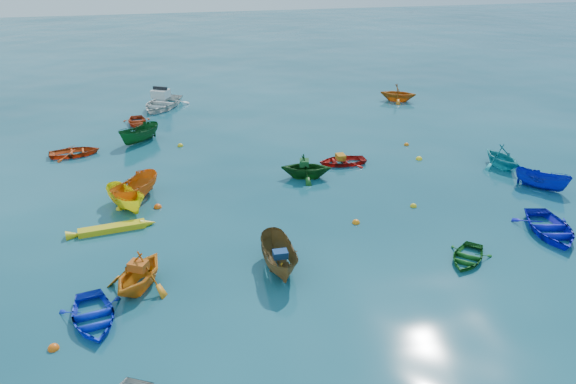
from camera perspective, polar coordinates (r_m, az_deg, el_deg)
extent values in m
plane|color=#093848|center=(23.87, 2.60, -5.80)|extent=(160.00, 160.00, 0.00)
imported|color=#102BD3|center=(20.90, -19.13, -12.32)|extent=(2.71, 3.38, 0.62)
imported|color=brown|center=(22.50, -0.85, -7.86)|extent=(1.29, 3.38, 1.30)
imported|color=#0E13BB|center=(27.58, 25.00, -3.84)|extent=(3.28, 4.06, 0.75)
imported|color=orange|center=(22.17, -14.78, -9.35)|extent=(3.59, 3.75, 1.53)
imported|color=yellow|center=(28.33, -15.99, -1.61)|extent=(2.47, 3.21, 1.17)
imported|color=#135418|center=(24.20, 17.69, -6.62)|extent=(2.93, 2.98, 0.51)
imported|color=teal|center=(34.34, 20.76, 2.42)|extent=(2.64, 2.95, 1.40)
imported|color=#D04111|center=(36.18, -20.81, 3.52)|extent=(3.13, 2.42, 0.60)
imported|color=orange|center=(29.09, -15.09, -0.79)|extent=(2.90, 3.51, 1.30)
imported|color=#0F4312|center=(30.69, 1.83, 1.48)|extent=(3.20, 2.93, 1.42)
imported|color=#B4140F|center=(32.68, 5.50, 2.87)|extent=(2.78, 2.00, 0.57)
imported|color=#0D1BA4|center=(32.22, 24.26, 0.36)|extent=(2.60, 2.81, 1.08)
imported|color=#A62D0D|center=(40.92, -15.07, 6.68)|extent=(2.08, 2.78, 0.55)
imported|color=#C16112|center=(46.09, 11.06, 9.07)|extent=(3.59, 3.44, 1.47)
imported|color=#125020|center=(37.24, -14.76, 4.93)|extent=(3.08, 3.03, 1.21)
imported|color=silver|center=(44.47, -12.68, 8.35)|extent=(5.07, 5.59, 1.55)
cube|color=navy|center=(21.96, -0.79, -6.33)|extent=(0.57, 0.44, 0.28)
cube|color=#C85414|center=(21.71, -14.97, -7.25)|extent=(0.83, 0.76, 0.32)
cube|color=#11461B|center=(30.35, 1.66, 3.00)|extent=(0.65, 0.76, 0.32)
cube|color=#C17213|center=(32.49, 5.36, 3.58)|extent=(0.48, 0.64, 0.31)
sphere|color=#F95E0D|center=(20.17, -22.71, -14.49)|extent=(0.37, 0.37, 0.37)
sphere|color=yellow|center=(22.66, -0.43, -7.59)|extent=(0.36, 0.36, 0.36)
sphere|color=yellow|center=(28.34, -16.76, -1.71)|extent=(0.32, 0.32, 0.32)
sphere|color=#FF550D|center=(28.04, -13.09, -1.56)|extent=(0.39, 0.39, 0.39)
sphere|color=gold|center=(28.08, 12.62, -1.46)|extent=(0.34, 0.34, 0.34)
sphere|color=orange|center=(26.07, 6.91, -3.15)|extent=(0.36, 0.36, 0.36)
sphere|color=gold|center=(35.94, -10.88, 4.60)|extent=(0.37, 0.37, 0.37)
sphere|color=orange|center=(36.25, 11.94, 4.68)|extent=(0.33, 0.33, 0.33)
sphere|color=yellow|center=(34.06, 13.17, 3.24)|extent=(0.39, 0.39, 0.39)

